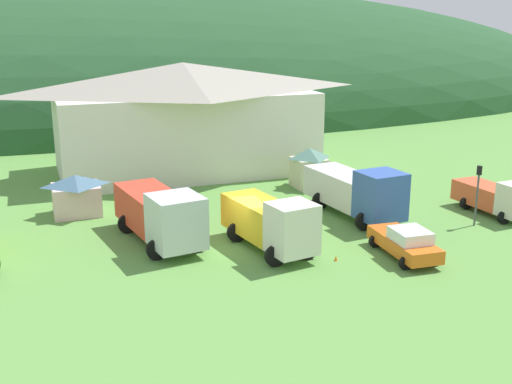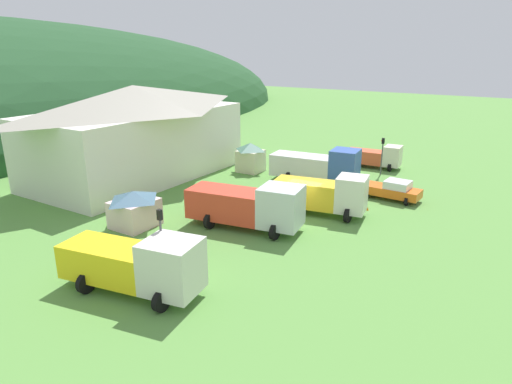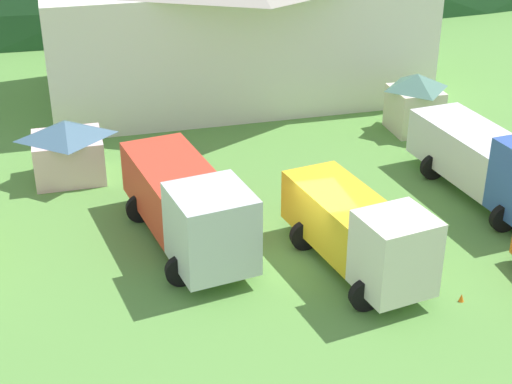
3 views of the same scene
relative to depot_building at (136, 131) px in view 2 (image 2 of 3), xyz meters
The scene contains 14 objects.
ground_plane 18.84m from the depot_building, 94.49° to the right, with size 200.00×200.00×0.00m, color #5B9342.
depot_building is the anchor object (origin of this frame).
play_shed_cream 11.38m from the depot_building, 48.48° to the right, with size 2.41×2.49×2.93m.
play_shed_pink 13.60m from the depot_building, 135.07° to the right, with size 3.13×2.78×2.59m.
flatbed_truck_yellow 22.77m from the depot_building, 133.86° to the right, with size 3.96×7.88×3.19m.
tow_truck_silver 17.45m from the depot_building, 108.36° to the right, with size 4.07×8.36×3.28m.
heavy_rig_striped 19.75m from the depot_building, 90.38° to the right, with size 3.69×7.13×3.15m.
box_truck_blue 17.56m from the depot_building, 65.94° to the right, with size 3.77×8.25×3.40m.
light_truck_cream 24.43m from the depot_building, 49.99° to the right, with size 2.70×5.60×2.44m.
service_pickup_orange 23.95m from the depot_building, 75.09° to the right, with size 2.48×4.95×1.66m.
traffic_light_west 22.39m from the depot_building, 130.71° to the right, with size 0.20×0.32×4.32m.
traffic_light_east 23.78m from the depot_building, 56.82° to the right, with size 0.20×0.32×3.69m.
traffic_cone_near_pickup 22.70m from the depot_building, 83.62° to the right, with size 0.36×0.36×0.56m, color orange.
traffic_cone_mid_row 16.79m from the depot_building, 89.08° to the right, with size 0.36×0.36×0.55m, color orange.
Camera 2 is at (-28.40, -13.98, 12.04)m, focal length 31.62 mm.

